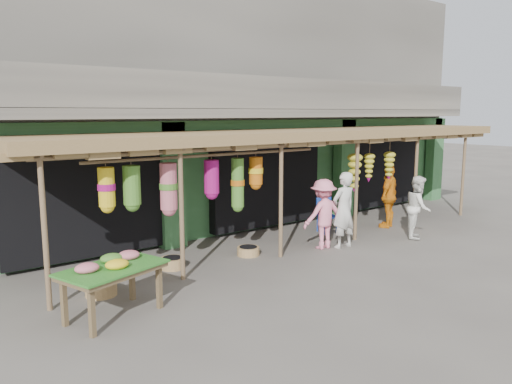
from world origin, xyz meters
TOP-DOWN VIEW (x-y plane):
  - ground at (0.00, 0.00)m, footprint 80.00×80.00m
  - building at (-0.00, 4.87)m, footprint 16.40×6.80m
  - awning at (-0.17, 0.80)m, footprint 14.00×2.70m
  - flower_table at (-5.75, -1.08)m, footprint 1.81×1.38m
  - blue_chair at (1.02, 0.87)m, footprint 0.56×0.56m
  - basket_left at (-5.58, -0.07)m, footprint 0.62×0.62m
  - basket_mid at (-2.00, 0.34)m, footprint 0.64×0.64m
  - basket_right at (-3.83, 0.54)m, footprint 0.53×0.53m
  - person_front at (0.21, -0.50)m, footprint 0.68×0.45m
  - person_right at (2.44, -1.05)m, footprint 0.99×0.95m
  - person_vendor at (2.84, 0.19)m, footprint 1.13×0.77m
  - person_shopper at (-0.22, -0.26)m, footprint 1.13×0.71m

SIDE VIEW (x-z plane):
  - ground at x=0.00m, z-range 0.00..0.00m
  - basket_mid at x=-2.00m, z-range 0.00..0.20m
  - basket_right at x=-3.83m, z-range 0.00..0.23m
  - basket_left at x=-5.58m, z-range 0.00..0.23m
  - blue_chair at x=1.02m, z-range 0.05..0.99m
  - flower_table at x=-5.75m, z-range 0.30..1.26m
  - person_right at x=2.44m, z-range 0.00..1.62m
  - person_shopper at x=-0.22m, z-range 0.00..1.67m
  - person_vendor at x=2.84m, z-range 0.00..1.79m
  - person_front at x=0.21m, z-range 0.00..1.83m
  - awning at x=-0.17m, z-range 1.18..3.97m
  - building at x=0.00m, z-range -0.13..6.87m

